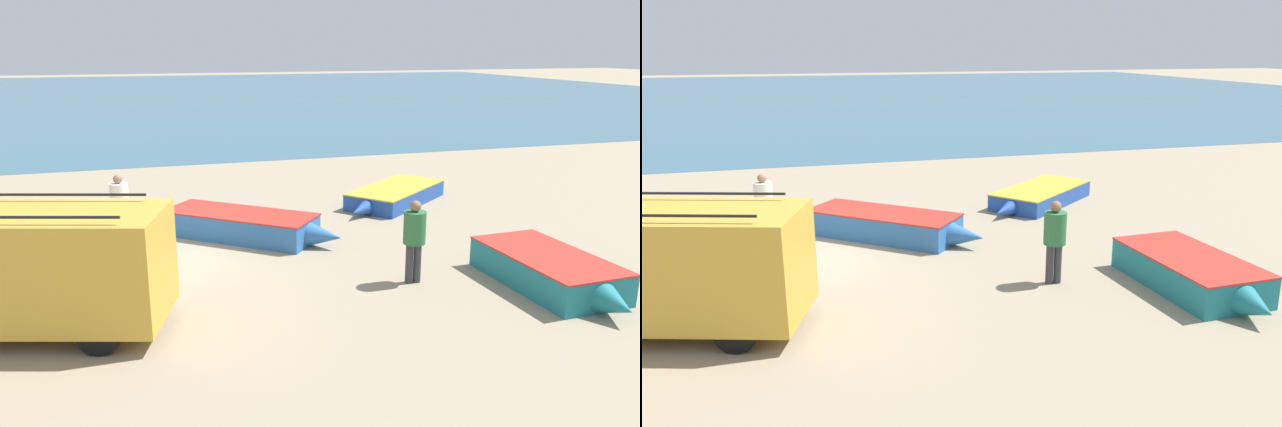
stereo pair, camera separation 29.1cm
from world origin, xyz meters
The scene contains 8 objects.
ground_plane centered at (0.00, 0.00, 0.00)m, with size 200.00×200.00×0.00m, color gray.
sea_water centered at (0.00, 52.00, 0.00)m, with size 120.00×80.00×0.01m, color #33607A.
parked_van centered at (-2.18, -3.13, 1.21)m, with size 5.27×3.29×2.34m.
fishing_rowboat_0 centered at (2.51, 1.22, 0.34)m, with size 4.41×3.95×0.68m.
fishing_rowboat_1 centered at (7.72, 3.46, 0.26)m, with size 4.21×3.69×0.53m.
fishing_rowboat_2 centered at (7.98, -4.04, 0.34)m, with size 1.84×3.96×0.68m.
fisherman_2 centered at (5.33, -2.97, 1.08)m, with size 0.47×0.47×1.80m.
fisherman_3 centered at (-0.60, 1.90, 1.05)m, with size 0.46×0.46×1.75m.
Camera 2 is at (0.03, -14.42, 4.92)m, focal length 35.00 mm.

